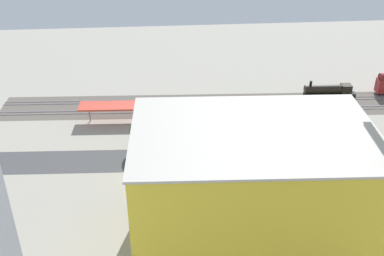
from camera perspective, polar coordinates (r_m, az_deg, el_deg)
name	(u,v)px	position (r m, az deg, el deg)	size (l,w,h in m)	color
ground_plane	(234,151)	(106.82, 5.19, -2.80)	(188.04, 188.04, 0.00)	#9E998C
rail_bed	(221,105)	(126.45, 3.51, 2.80)	(117.52, 13.88, 0.01)	#5B544C
street_asphalt	(236,158)	(104.24, 5.46, -3.73)	(117.52, 9.00, 0.01)	#424244
track_rails	(221,105)	(126.37, 3.51, 2.87)	(117.39, 13.09, 0.12)	#9E9EA8
platform_canopy_near	(175,105)	(117.20, -2.03, 2.84)	(48.43, 7.34, 4.45)	#C63D2D
locomotive	(330,91)	(136.03, 16.56, 4.39)	(14.46, 3.15, 4.82)	black
parked_car_1	(364,159)	(108.95, 20.33, -3.63)	(4.40, 2.11, 1.53)	black
parked_car_2	(332,160)	(106.51, 16.71, -3.73)	(4.60, 2.02, 1.70)	black
parked_car_3	(303,161)	(104.51, 13.47, -3.92)	(4.78, 1.94, 1.72)	black
construction_building	(250,191)	(76.80, 7.13, -7.71)	(36.83, 23.62, 21.84)	yellow
construction_roof_slab	(255,132)	(70.61, 7.69, -0.54)	(37.43, 24.22, 0.40)	#B7B2A8
box_truck_0	(192,182)	(93.92, 0.03, -6.60)	(8.63, 2.75, 3.30)	black
box_truck_1	(301,176)	(97.90, 13.17, -5.77)	(9.83, 3.79, 3.43)	black
street_tree_0	(143,131)	(104.85, -6.01, -0.33)	(6.24, 6.24, 8.12)	brown
street_tree_1	(289,127)	(107.57, 11.76, 0.12)	(4.52, 4.52, 7.47)	brown
street_tree_2	(221,128)	(106.27, 3.53, 0.04)	(6.02, 6.02, 7.70)	brown
street_tree_3	(329,123)	(110.53, 16.46, 0.58)	(5.77, 5.77, 8.52)	brown
street_tree_4	(318,123)	(111.09, 15.21, 0.61)	(4.05, 4.05, 7.13)	brown
street_tree_5	(344,123)	(113.89, 18.06, 0.55)	(5.08, 5.08, 7.01)	brown
traffic_light	(174,157)	(96.93, -2.23, -3.63)	(0.50, 0.36, 5.96)	#333333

